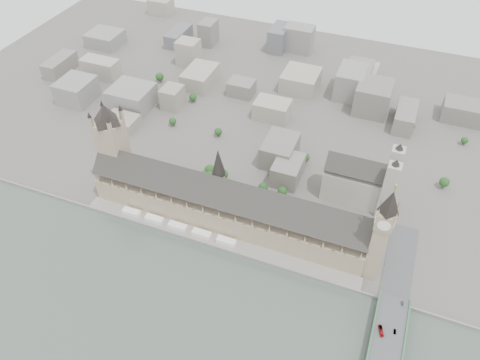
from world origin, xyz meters
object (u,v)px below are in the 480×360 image
(palace_of_westminster, at_px, (227,205))
(red_bus_north, at_px, (381,331))
(victoria_tower, at_px, (112,144))
(car_approach, at_px, (402,304))
(car_silver, at_px, (395,332))
(westminster_abbey, at_px, (361,181))
(elizabeth_tower, at_px, (382,229))

(palace_of_westminster, xyz_separation_m, red_bus_north, (155.87, -70.33, -11.10))
(victoria_tower, bearing_deg, car_approach, -9.08)
(palace_of_westminster, distance_m, car_silver, 179.15)
(palace_of_westminster, height_order, westminster_abbey, westminster_abbey)
(palace_of_westminster, xyz_separation_m, car_approach, (168.12, -40.09, -11.75))
(palace_of_westminster, xyz_separation_m, victoria_tower, (-122.00, 6.30, 32.50))
(car_silver, bearing_deg, westminster_abbey, 105.05)
(palace_of_westminster, bearing_deg, car_silver, -21.92)
(westminster_abbey, relative_size, car_silver, 16.13)
(victoria_tower, distance_m, westminster_abbey, 244.79)
(palace_of_westminster, height_order, car_approach, palace_of_westminster)
(car_silver, relative_size, car_approach, 0.87)
(red_bus_north, height_order, car_approach, red_bus_north)
(westminster_abbey, bearing_deg, elizabeth_tower, -72.71)
(car_silver, bearing_deg, elizabeth_tower, 110.75)
(palace_of_westminster, bearing_deg, westminster_abbey, 34.17)
(westminster_abbey, distance_m, car_silver, 152.93)
(victoria_tower, relative_size, car_approach, 20.57)
(elizabeth_tower, bearing_deg, victoria_tower, 176.04)
(elizabeth_tower, distance_m, car_approach, 62.73)
(westminster_abbey, height_order, car_approach, westminster_abbey)
(elizabeth_tower, bearing_deg, red_bus_north, -73.05)
(westminster_abbey, relative_size, red_bus_north, 6.97)
(elizabeth_tower, xyz_separation_m, car_silver, (27.85, -55.03, -47.14))
(red_bus_north, relative_size, car_approach, 2.01)
(elizabeth_tower, height_order, red_bus_north, elizabeth_tower)
(victoria_tower, bearing_deg, car_silver, -14.24)
(elizabeth_tower, height_order, car_silver, elizabeth_tower)
(palace_of_westminster, xyz_separation_m, westminster_abbey, (110.92, 75.30, 2.38))
(elizabeth_tower, relative_size, victoria_tower, 1.07)
(victoria_tower, bearing_deg, elizabeth_tower, -3.96)
(red_bus_north, bearing_deg, victoria_tower, 145.42)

